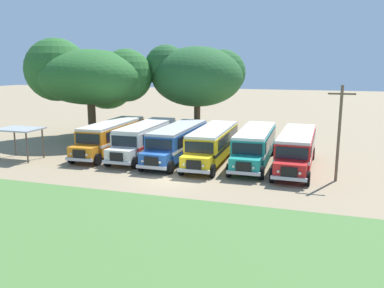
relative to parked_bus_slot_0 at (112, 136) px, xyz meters
name	(u,v)px	position (x,y,z in m)	size (l,w,h in m)	color
ground_plane	(170,179)	(8.40, -6.73, -1.58)	(220.00, 220.00, 0.00)	#937F60
foreground_grass_strip	(101,232)	(8.40, -16.37, -1.58)	(80.00, 11.97, 0.01)	#4C7538
parked_bus_slot_0	(112,136)	(0.00, 0.00, 0.00)	(3.02, 10.88, 2.82)	orange
parked_bus_slot_1	(145,138)	(3.43, 0.01, 0.00)	(2.87, 10.86, 2.82)	silver
parked_bus_slot_2	(178,141)	(6.72, -0.47, 0.00)	(2.71, 10.84, 2.82)	#23519E
parked_bus_slot_3	(213,143)	(9.89, -0.52, 0.00)	(2.86, 10.86, 2.82)	yellow
parked_bus_slot_4	(255,144)	(13.38, 0.03, 0.00)	(2.85, 10.86, 2.82)	teal
parked_bus_slot_5	(296,148)	(16.76, -0.43, 0.00)	(2.90, 10.87, 2.82)	red
broad_shade_tree	(198,75)	(5.07, 11.17, 5.40)	(11.00, 10.16, 10.31)	brown
secondary_tree	(91,76)	(-5.76, 6.27, 5.28)	(13.25, 12.24, 10.94)	brown
utility_pole	(339,131)	(19.70, -3.56, 2.03)	(1.80, 0.20, 6.74)	brown
waiting_shelter	(20,131)	(-6.15, -4.89, 0.87)	(3.60, 2.60, 2.72)	brown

